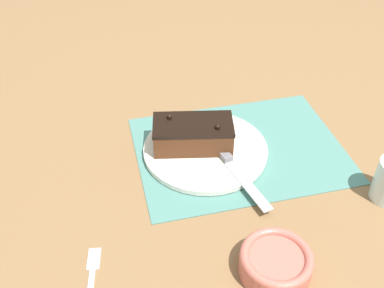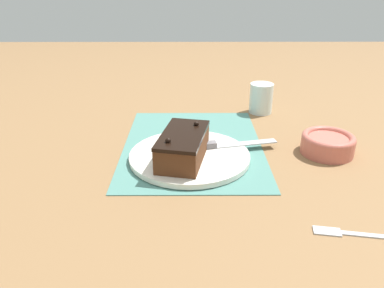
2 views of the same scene
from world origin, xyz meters
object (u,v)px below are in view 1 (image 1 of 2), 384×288
Objects in this scene: cake_plate at (205,149)px; serving_knife at (230,162)px; dessert_fork at (92,277)px; chocolate_cake at (193,134)px; small_bowl at (276,262)px.

serving_knife is at bearing -60.66° from cake_plate.
cake_plate is at bearing -73.00° from serving_knife.
serving_knife is (0.04, -0.06, 0.01)m from cake_plate.
serving_knife is 0.37m from dessert_fork.
serving_knife is (0.06, -0.08, -0.03)m from chocolate_cake.
serving_knife is 1.48× the size of dessert_fork.
cake_plate is 2.24× the size of small_bowl.
chocolate_cake reaches higher than small_bowl.
cake_plate is 1.24× the size of serving_knife.
small_bowl is (0.06, -0.34, -0.02)m from chocolate_cake.
chocolate_cake is at bearing -64.35° from serving_knife.
chocolate_cake reaches higher than cake_plate.
dessert_fork is (-0.31, -0.20, -0.02)m from serving_knife.
serving_knife is 0.26m from small_bowl.
serving_knife reaches higher than cake_plate.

